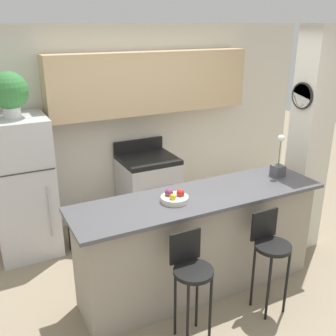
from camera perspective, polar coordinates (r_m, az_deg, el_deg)
The scene contains 12 objects.
ground_plane at distance 4.24m, azimuth 4.32°, elevation -16.74°, with size 14.00×14.00×0.00m, color gray.
wall_back at distance 5.22m, azimuth -4.71°, elevation 8.84°, with size 5.60×0.38×2.55m.
pillar_right at distance 4.71m, azimuth 19.79°, elevation 3.42°, with size 0.38×0.32×2.55m.
counter_bar at distance 3.95m, azimuth 4.52°, elevation -10.71°, with size 2.49×0.68×1.03m.
refrigerator at distance 4.75m, azimuth -20.35°, elevation -2.60°, with size 0.66×0.72×1.61m.
stove_range at distance 5.29m, azimuth -2.87°, elevation -3.02°, with size 0.71×0.66×1.07m.
bar_stool_left at distance 3.31m, azimuth 3.37°, elevation -14.89°, with size 0.33×0.33×0.97m.
bar_stool_right at distance 3.73m, azimuth 14.58°, elevation -11.13°, with size 0.33×0.33×0.97m.
potted_plant_on_fridge at distance 4.47m, azimuth -22.02°, elevation 10.18°, with size 0.39×0.39×0.48m.
orchid_vase at distance 4.27m, azimuth 15.71°, elevation 0.38°, with size 0.12×0.12×0.45m.
fruit_bowl at distance 3.56m, azimuth 0.95°, elevation -4.33°, with size 0.25×0.25×0.11m.
trash_bin at distance 4.87m, azimuth -12.57°, elevation -9.25°, with size 0.28×0.28×0.38m.
Camera 1 is at (-1.81, -2.87, 2.54)m, focal length 42.00 mm.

